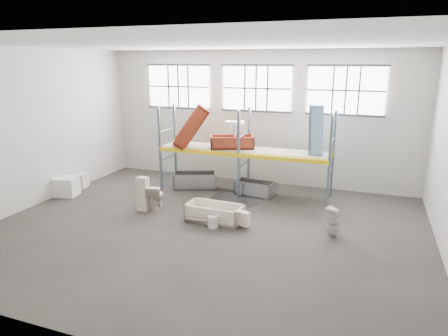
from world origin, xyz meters
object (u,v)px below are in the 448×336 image
at_px(blue_tub_upright, 316,129).
at_px(bucket, 213,222).
at_px(toilet_beige, 156,197).
at_px(steel_tub_left, 195,180).
at_px(rust_tub_flat, 232,142).
at_px(carton_near, 66,186).
at_px(bathtub_beige, 215,213).
at_px(toilet_white, 333,222).
at_px(steel_tub_right, 255,188).
at_px(cistern_tall, 143,194).

relative_size(blue_tub_upright, bucket, 4.76).
xyz_separation_m(toilet_beige, steel_tub_left, (0.26, 2.46, -0.11)).
height_order(rust_tub_flat, carton_near, rust_tub_flat).
height_order(bathtub_beige, blue_tub_upright, blue_tub_upright).
bearing_deg(toilet_beige, toilet_white, 165.09).
relative_size(steel_tub_left, blue_tub_upright, 0.97).
xyz_separation_m(toilet_white, blue_tub_upright, (-0.97, 2.93, 1.99)).
bearing_deg(toilet_white, blue_tub_upright, -138.12).
bearing_deg(steel_tub_right, blue_tub_upright, 9.86).
bearing_deg(rust_tub_flat, steel_tub_right, -8.50).
height_order(steel_tub_left, bucket, steel_tub_left).
xyz_separation_m(toilet_beige, bucket, (2.27, -0.78, -0.23)).
xyz_separation_m(bathtub_beige, toilet_beige, (-2.13, 0.27, 0.16)).
distance_m(toilet_beige, blue_tub_upright, 5.67).
xyz_separation_m(bathtub_beige, cistern_tall, (-2.41, -0.02, 0.30)).
height_order(steel_tub_left, carton_near, carton_near).
bearing_deg(toilet_white, steel_tub_left, -93.08).
distance_m(toilet_beige, steel_tub_right, 3.54).
distance_m(rust_tub_flat, carton_near, 6.04).
bearing_deg(steel_tub_right, steel_tub_left, 179.06).
relative_size(toilet_white, carton_near, 1.04).
height_order(rust_tub_flat, bucket, rust_tub_flat).
bearing_deg(steel_tub_left, blue_tub_upright, 4.04).
height_order(cistern_tall, rust_tub_flat, rust_tub_flat).
relative_size(toilet_white, rust_tub_flat, 0.53).
relative_size(steel_tub_left, rust_tub_flat, 1.04).
relative_size(bathtub_beige, steel_tub_left, 1.06).
bearing_deg(carton_near, rust_tub_flat, 25.40).
relative_size(toilet_beige, toilet_white, 1.00).
bearing_deg(cistern_tall, toilet_beige, 46.49).
relative_size(blue_tub_upright, carton_near, 2.11).
bearing_deg(bathtub_beige, cistern_tall, -177.26).
distance_m(steel_tub_right, blue_tub_upright, 2.92).
relative_size(bathtub_beige, bucket, 4.88).
relative_size(toilet_beige, rust_tub_flat, 0.53).
relative_size(bathtub_beige, blue_tub_upright, 1.02).
relative_size(bucket, carton_near, 0.44).
height_order(toilet_beige, rust_tub_flat, rust_tub_flat).
bearing_deg(carton_near, steel_tub_left, 31.94).
bearing_deg(toilet_beige, blue_tub_upright, -161.83).
bearing_deg(blue_tub_upright, steel_tub_left, -175.96).
bearing_deg(bucket, steel_tub_left, 121.93).
relative_size(bathtub_beige, toilet_beige, 2.07).
height_order(toilet_beige, blue_tub_upright, blue_tub_upright).
xyz_separation_m(cistern_tall, steel_tub_right, (2.86, 2.71, -0.30)).
distance_m(cistern_tall, toilet_white, 5.80).
height_order(bathtub_beige, bucket, bathtub_beige).
distance_m(bathtub_beige, toilet_beige, 2.15).
relative_size(steel_tub_right, bucket, 3.96).
bearing_deg(steel_tub_left, rust_tub_flat, 3.95).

